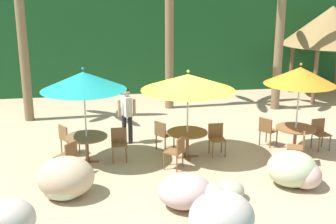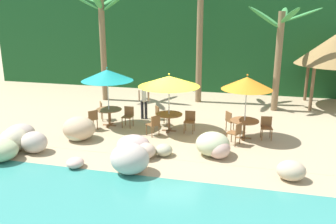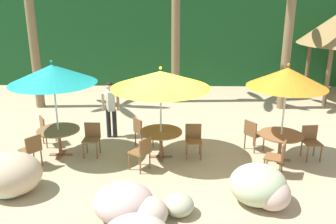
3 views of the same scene
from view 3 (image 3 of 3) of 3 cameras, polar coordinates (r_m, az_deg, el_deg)
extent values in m
plane|color=tan|center=(9.46, -0.19, -7.70)|extent=(120.00, 120.00, 0.00)
cube|color=tan|center=(9.46, -0.19, -7.68)|extent=(18.00, 5.20, 0.01)
cube|color=#194C23|center=(17.53, 0.50, 14.64)|extent=(28.00, 2.40, 6.00)
ellipsoid|color=#ABAC8C|center=(7.32, 1.74, -14.37)|extent=(0.59, 0.61, 0.41)
ellipsoid|color=beige|center=(7.00, -3.08, -15.50)|extent=(0.73, 0.78, 0.53)
ellipsoid|color=tan|center=(8.56, -23.30, -8.91)|extent=(1.26, 1.16, 0.91)
ellipsoid|color=#C4A49E|center=(7.19, -6.97, -13.90)|extent=(1.16, 1.13, 0.68)
ellipsoid|color=#BBC397|center=(7.79, 13.96, -11.00)|extent=(1.17, 1.13, 0.82)
ellipsoid|color=#C1A5A8|center=(8.64, -24.61, -10.45)|extent=(0.61, 0.52, 0.48)
ellipsoid|color=beige|center=(8.57, -23.63, -9.90)|extent=(0.96, 0.96, 0.65)
ellipsoid|color=#CFA999|center=(7.76, 15.87, -12.05)|extent=(0.78, 0.92, 0.64)
cylinder|color=silver|center=(9.76, -17.09, -0.34)|extent=(0.04, 0.04, 2.32)
cone|color=teal|center=(9.49, -17.68, 5.73)|extent=(2.18, 2.18, 0.47)
sphere|color=teal|center=(9.43, -17.87, 7.56)|extent=(0.07, 0.07, 0.07)
cube|color=brown|center=(10.18, -16.48, -6.46)|extent=(0.60, 0.12, 0.03)
cube|color=brown|center=(10.18, -16.48, -6.46)|extent=(0.12, 0.60, 0.03)
cylinder|color=brown|center=(10.04, -16.66, -4.62)|extent=(0.09, 0.09, 0.71)
cylinder|color=brown|center=(9.91, -16.85, -2.73)|extent=(1.10, 1.10, 0.03)
cylinder|color=brown|center=(9.65, -11.11, -6.05)|extent=(0.04, 0.04, 0.45)
cylinder|color=brown|center=(9.74, -13.16, -5.96)|extent=(0.04, 0.04, 0.45)
cylinder|color=brown|center=(9.97, -10.64, -5.20)|extent=(0.04, 0.04, 0.45)
cylinder|color=brown|center=(10.05, -12.63, -5.13)|extent=(0.04, 0.04, 0.45)
cube|color=brown|center=(9.76, -11.98, -4.29)|extent=(0.43, 0.43, 0.03)
cube|color=brown|center=(9.86, -11.78, -2.80)|extent=(0.42, 0.05, 0.42)
cylinder|color=brown|center=(11.06, -17.25, -3.32)|extent=(0.04, 0.04, 0.45)
cylinder|color=brown|center=(10.74, -16.72, -3.93)|extent=(0.04, 0.04, 0.45)
cylinder|color=brown|center=(10.98, -19.04, -3.66)|extent=(0.04, 0.04, 0.45)
cylinder|color=brown|center=(10.66, -18.56, -4.29)|extent=(0.04, 0.04, 0.45)
cube|color=brown|center=(10.77, -18.02, -2.61)|extent=(0.58, 0.58, 0.03)
cube|color=brown|center=(10.66, -19.15, -1.83)|extent=(0.26, 0.37, 0.42)
cylinder|color=brown|center=(9.76, -22.15, -6.84)|extent=(0.04, 0.04, 0.45)
cylinder|color=brown|center=(9.92, -20.36, -6.23)|extent=(0.04, 0.04, 0.45)
cylinder|color=brown|center=(9.47, -21.07, -7.49)|extent=(0.04, 0.04, 0.45)
cylinder|color=brown|center=(9.63, -19.24, -6.84)|extent=(0.04, 0.04, 0.45)
cube|color=brown|center=(9.60, -20.87, -5.54)|extent=(0.59, 0.59, 0.03)
cube|color=brown|center=(9.36, -20.37, -4.79)|extent=(0.29, 0.35, 0.42)
cylinder|color=silver|center=(9.23, -1.14, -0.94)|extent=(0.04, 0.04, 2.21)
cone|color=yellow|center=(8.95, -1.18, 5.14)|extent=(2.49, 2.49, 0.42)
sphere|color=yellow|center=(8.89, -1.19, 6.94)|extent=(0.07, 0.07, 0.07)
cube|color=brown|center=(9.65, -1.10, -7.06)|extent=(0.60, 0.12, 0.03)
cube|color=brown|center=(9.65, -1.10, -7.06)|extent=(0.12, 0.60, 0.03)
cylinder|color=brown|center=(9.50, -1.11, -5.12)|extent=(0.09, 0.09, 0.71)
cylinder|color=brown|center=(9.37, -1.13, -3.13)|extent=(1.10, 1.10, 0.03)
cylinder|color=brown|center=(9.43, 5.16, -6.37)|extent=(0.04, 0.04, 0.45)
cylinder|color=brown|center=(9.40, 2.98, -6.38)|extent=(0.04, 0.04, 0.45)
cylinder|color=brown|center=(9.75, 5.00, -5.49)|extent=(0.04, 0.04, 0.45)
cylinder|color=brown|center=(9.73, 2.90, -5.49)|extent=(0.04, 0.04, 0.45)
cube|color=brown|center=(9.48, 4.04, -4.60)|extent=(0.42, 0.42, 0.03)
cube|color=brown|center=(9.59, 4.00, -3.06)|extent=(0.42, 0.04, 0.42)
cylinder|color=brown|center=(10.45, -3.44, -3.77)|extent=(0.04, 0.04, 0.45)
cylinder|color=brown|center=(10.17, -2.38, -4.40)|extent=(0.04, 0.04, 0.45)
cylinder|color=brown|center=(10.28, -5.14, -4.19)|extent=(0.04, 0.04, 0.45)
cylinder|color=brown|center=(9.99, -4.11, -4.84)|extent=(0.04, 0.04, 0.45)
cube|color=brown|center=(10.13, -3.80, -3.04)|extent=(0.59, 0.59, 0.03)
cube|color=brown|center=(9.97, -4.80, -2.23)|extent=(0.28, 0.36, 0.42)
cylinder|color=brown|center=(8.97, -6.12, -7.77)|extent=(0.04, 0.04, 0.45)
cylinder|color=brown|center=(9.20, -4.60, -7.00)|extent=(0.04, 0.04, 0.45)
cylinder|color=brown|center=(8.75, -4.40, -8.41)|extent=(0.04, 0.04, 0.45)
cylinder|color=brown|center=(8.99, -2.88, -7.61)|extent=(0.04, 0.04, 0.45)
cube|color=brown|center=(8.87, -4.54, -6.30)|extent=(0.59, 0.59, 0.03)
cube|color=brown|center=(8.67, -3.58, -5.47)|extent=(0.28, 0.36, 0.42)
cylinder|color=silver|center=(9.47, 17.61, -1.02)|extent=(0.04, 0.04, 2.31)
cone|color=orange|center=(9.19, 18.24, 5.19)|extent=(1.93, 1.93, 0.47)
sphere|color=orange|center=(9.13, 18.44, 7.09)|extent=(0.07, 0.07, 0.07)
cube|color=brown|center=(9.89, 16.97, -7.25)|extent=(0.60, 0.12, 0.03)
cube|color=brown|center=(9.89, 16.97, -7.25)|extent=(0.12, 0.60, 0.03)
cylinder|color=brown|center=(9.75, 17.16, -5.37)|extent=(0.09, 0.09, 0.71)
cylinder|color=brown|center=(9.62, 17.36, -3.43)|extent=(1.10, 1.10, 0.03)
cylinder|color=brown|center=(10.10, 22.89, -6.10)|extent=(0.04, 0.04, 0.45)
cylinder|color=brown|center=(9.93, 21.07, -6.27)|extent=(0.04, 0.04, 0.45)
cylinder|color=brown|center=(10.38, 21.98, -5.31)|extent=(0.04, 0.04, 0.45)
cylinder|color=brown|center=(10.22, 20.20, -5.45)|extent=(0.04, 0.04, 0.45)
cube|color=brown|center=(10.07, 21.70, -4.53)|extent=(0.47, 0.47, 0.03)
cube|color=brown|center=(10.16, 21.33, -3.08)|extent=(0.42, 0.09, 0.42)
cylinder|color=brown|center=(10.53, 13.33, -4.08)|extent=(0.04, 0.04, 0.45)
cylinder|color=brown|center=(10.31, 14.80, -4.68)|extent=(0.04, 0.04, 0.45)
cylinder|color=brown|center=(10.28, 11.99, -4.54)|extent=(0.04, 0.04, 0.45)
cylinder|color=brown|center=(10.06, 13.46, -5.17)|extent=(0.04, 0.04, 0.45)
cube|color=brown|center=(10.20, 13.49, -3.38)|extent=(0.59, 0.59, 0.03)
cube|color=brown|center=(9.99, 12.81, -2.59)|extent=(0.28, 0.36, 0.42)
cylinder|color=brown|center=(8.91, 14.85, -8.51)|extent=(0.04, 0.04, 0.45)
cylinder|color=brown|center=(9.22, 15.29, -7.58)|extent=(0.04, 0.04, 0.45)
cylinder|color=brown|center=(8.86, 17.13, -8.88)|extent=(0.04, 0.04, 0.45)
cylinder|color=brown|center=(9.18, 17.49, -7.92)|extent=(0.04, 0.04, 0.45)
cube|color=brown|center=(8.94, 16.33, -6.84)|extent=(0.56, 0.56, 0.03)
cube|color=brown|center=(8.84, 17.72, -5.89)|extent=(0.21, 0.40, 0.42)
cylinder|color=brown|center=(14.07, -20.52, 11.51)|extent=(0.32, 0.32, 5.49)
cylinder|color=brown|center=(13.87, 1.24, 14.78)|extent=(0.32, 0.32, 6.56)
cylinder|color=brown|center=(13.77, 18.24, 10.16)|extent=(0.32, 0.32, 4.79)
cylinder|color=brown|center=(16.87, 21.09, 6.75)|extent=(0.16, 0.16, 2.20)
cylinder|color=brown|center=(14.89, 23.79, 4.99)|extent=(0.16, 0.16, 2.20)
cylinder|color=#232328|center=(10.94, -9.31, -1.79)|extent=(0.13, 0.13, 0.86)
cylinder|color=#232328|center=(10.91, -8.38, -1.80)|extent=(0.13, 0.13, 0.86)
cube|color=silver|center=(10.69, -9.03, 1.82)|extent=(0.30, 0.39, 0.58)
cylinder|color=tan|center=(10.75, -10.18, 1.57)|extent=(0.08, 0.08, 0.50)
cylinder|color=tan|center=(10.67, -7.86, 1.56)|extent=(0.08, 0.08, 0.50)
sphere|color=tan|center=(10.59, -9.15, 3.95)|extent=(0.21, 0.21, 0.21)
sphere|color=black|center=(10.57, -9.16, 4.21)|extent=(0.18, 0.18, 0.18)
camera|label=1|loc=(3.61, -129.61, -6.22)|focal=47.14mm
camera|label=2|loc=(5.78, 149.44, -8.97)|focal=38.07mm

